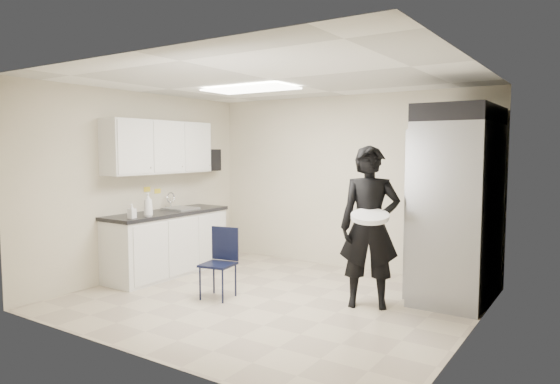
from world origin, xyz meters
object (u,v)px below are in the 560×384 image
Objects in this scene: commercial_fridge at (458,212)px; man_tuxedo at (370,227)px; lower_counter at (168,244)px; folding_chair at (218,265)px.

commercial_fridge is 1.14× the size of man_tuxedo.
lower_counter is 0.90× the size of commercial_fridge.
folding_chair is 1.86m from man_tuxedo.
commercial_fridge is at bearing 24.18° from folding_chair.
lower_counter reaches higher than folding_chair.
lower_counter is 2.31× the size of folding_chair.
folding_chair is at bearing -146.44° from commercial_fridge.
man_tuxedo is (1.65, 0.71, 0.51)m from folding_chair.
folding_chair is at bearing 179.59° from man_tuxedo.
commercial_fridge reaches higher than lower_counter.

